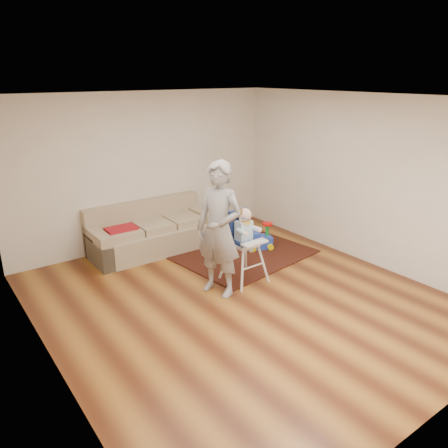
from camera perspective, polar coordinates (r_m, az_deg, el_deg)
ground at (r=6.15m, az=2.23°, el=-9.83°), size 5.50×5.50×0.00m
room_envelope at (r=5.91m, az=-0.72°, el=8.37°), size 5.04×5.52×2.72m
sofa at (r=7.69m, az=-9.31°, el=-0.55°), size 2.19×0.91×0.84m
side_table at (r=7.59m, az=-15.63°, el=-2.88°), size 0.45×0.45×0.45m
area_rug at (r=7.56m, az=2.76°, el=-4.00°), size 2.36×1.89×0.02m
ride_on_toy at (r=7.76m, az=4.67°, el=-1.53°), size 0.50×0.44×0.46m
toy_ball at (r=7.01m, az=0.53°, el=-5.21°), size 0.14×0.14×0.14m
high_chair at (r=6.45m, az=2.66°, el=-2.95°), size 0.54×0.54×1.15m
adult at (r=5.97m, az=-0.66°, el=-0.73°), size 0.67×0.81×1.90m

